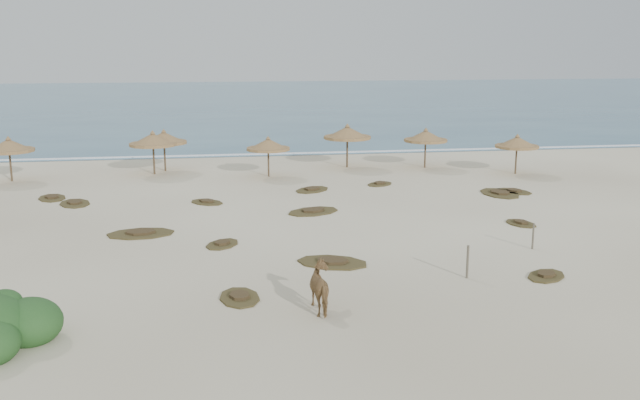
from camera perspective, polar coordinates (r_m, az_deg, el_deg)
The scene contains 27 objects.
ground at distance 26.37m, azimuth -1.26°, elevation -4.90°, with size 160.00×160.00×0.00m, color #F1E9C6.
ocean at distance 100.31m, azimuth -7.02°, elevation 7.87°, with size 200.00×100.00×0.01m, color #275575.
foam_line at distance 51.66m, azimuth -5.10°, elevation 3.66°, with size 70.00×0.60×0.01m, color white.
palapa_0 at distance 44.85m, azimuth -23.64°, elevation 3.96°, with size 3.17×3.17×2.64m.
palapa_1 at distance 44.49m, azimuth -13.23°, elevation 4.68°, with size 3.59×3.59×2.70m.
palapa_2 at distance 45.48m, azimuth -12.38°, elevation 4.83°, with size 3.02×3.02×2.65m.
palapa_3 at distance 42.71m, azimuth -4.17°, elevation 4.40°, with size 3.34×3.34×2.45m.
palapa_4 at distance 45.81m, azimuth 2.20°, elevation 5.35°, with size 3.90×3.90×2.84m.
palapa_5 at distance 46.18m, azimuth 8.45°, elevation 5.04°, with size 3.59×3.59×2.59m.
palapa_6 at distance 45.14m, azimuth 15.49°, elevation 4.44°, with size 3.02×3.02×2.47m.
horse at distance 21.41m, azimuth 0.28°, elevation -7.06°, with size 0.77×1.68×1.42m, color olive.
fence_post_near at distance 24.85m, azimuth 11.72°, elevation -4.86°, with size 0.09×0.09×1.16m, color brown.
fence_post_far at distance 28.93m, azimuth 16.68°, elevation -2.79°, with size 0.08×0.08×1.04m, color brown.
scrub_1 at distance 30.87m, azimuth -14.16°, elevation -2.59°, with size 2.94×2.02×0.16m.
scrub_2 at distance 28.64m, azimuth -7.82°, elevation -3.49°, with size 1.84×2.06×0.16m.
scrub_3 at distance 33.83m, azimuth -0.56°, elevation -0.89°, with size 3.10×2.66×0.16m.
scrub_4 at distance 32.83m, azimuth 15.77°, elevation -1.79°, with size 1.43×1.85×0.16m.
scrub_5 at distance 39.07m, azimuth 14.18°, elevation 0.54°, with size 2.01×2.94×0.16m.
scrub_6 at distance 39.29m, azimuth -20.65°, elevation 0.18°, with size 1.82×2.35×0.16m.
scrub_7 at distance 38.83m, azimuth -0.64°, elevation 0.85°, with size 2.60×2.60×0.16m.
scrub_9 at distance 26.07m, azimuth 1.00°, elevation -4.98°, with size 3.14×2.72×0.16m.
scrub_10 at distance 40.54m, azimuth 4.80°, elevation 1.30°, with size 2.06×2.00×0.16m.
scrub_11 at distance 22.74m, azimuth -6.45°, elevation -7.72°, with size 1.42×2.04×0.16m.
scrub_12 at distance 25.80m, azimuth 17.64°, elevation -5.77°, with size 2.04×2.00×0.16m.
scrub_13 at distance 36.23m, azimuth -9.05°, elevation -0.15°, with size 2.19×2.19×0.16m.
scrub_14 at distance 39.78m, azimuth 15.26°, elevation 0.69°, with size 2.19×2.47×0.16m.
scrub_15 at distance 37.57m, azimuth -19.03°, elevation -0.24°, with size 1.99×2.54×0.16m.
Camera 1 is at (-3.31, -24.95, 7.87)m, focal length 40.00 mm.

